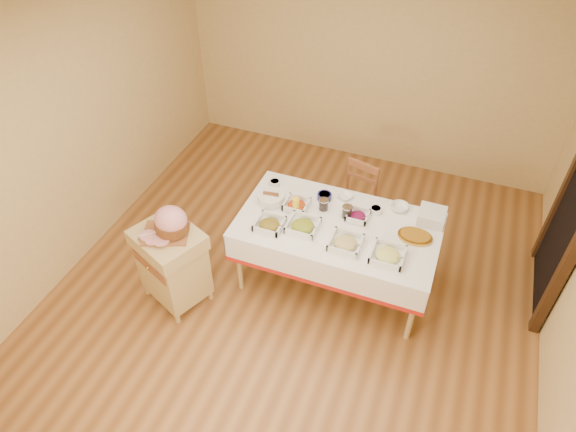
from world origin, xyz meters
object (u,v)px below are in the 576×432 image
Objects in this scene: dining_table at (337,237)px; butcher_cart at (172,262)px; bread_basket at (271,198)px; plate_stack at (432,216)px; dining_chair at (354,201)px; ham_on_board at (170,223)px; preserve_jar_left at (324,205)px; preserve_jar_right at (347,212)px; brass_platter at (415,236)px; mustard_bottle at (296,205)px.

butcher_cart is at bearing -151.33° from dining_table.
plate_stack reaches higher than bread_basket.
bread_basket is at bearing 50.59° from butcher_cart.
bread_basket reaches higher than dining_chair.
preserve_jar_left is (1.11, 0.85, -0.13)m from ham_on_board.
butcher_cart reaches higher than dining_table.
dining_table is 0.25m from preserve_jar_right.
preserve_jar_right reaches higher than bread_basket.
plate_stack is at bearing 23.93° from dining_table.
preserve_jar_left is 0.87m from brass_platter.
ham_on_board is at bearing -158.66° from brass_platter.
preserve_jar_right is at bearing 175.44° from brass_platter.
ham_on_board is 0.99m from bread_basket.
preserve_jar_left is at bearing 175.05° from brass_platter.
butcher_cart is 0.97× the size of dining_chair.
mustard_bottle is (0.88, 0.72, -0.10)m from ham_on_board.
mustard_bottle is at bearing -9.67° from bread_basket.
ham_on_board is at bearing -142.54° from preserve_jar_left.
brass_platter is (0.64, -0.05, -0.04)m from preserve_jar_right.
bread_basket is (-0.68, 0.06, 0.21)m from dining_table.
preserve_jar_left reaches higher than bread_basket.
preserve_jar_left is 0.50m from bread_basket.
brass_platter is at bearing -109.15° from plate_stack.
dining_table is 2.20× the size of butcher_cart.
ham_on_board is at bearing -148.41° from preserve_jar_right.
bread_basket reaches higher than brass_platter.
brass_platter is at bearing -43.13° from dining_chair.
dining_chair is at bearing 45.77° from bread_basket.
plate_stack reaches higher than dining_chair.
mustard_bottle is (-0.46, -0.11, 0.03)m from preserve_jar_right.
preserve_jar_right reaches higher than butcher_cart.
ham_on_board reaches higher than dining_table.
ham_on_board reaches higher than dining_chair.
mustard_bottle reaches higher than bread_basket.
dining_chair is at bearing 92.27° from dining_table.
butcher_cart is 0.48m from ham_on_board.
plate_stack is (1.46, 0.28, 0.01)m from bread_basket.
ham_on_board is 1.14m from mustard_bottle.
butcher_cart is 2.69× the size of brass_platter.
bread_basket is at bearing -134.23° from dining_chair.
ham_on_board reaches higher than bread_basket.
brass_platter is at bearing 0.36° from bread_basket.
butcher_cart is at bearing -158.26° from brass_platter.
bread_basket is 1.37m from brass_platter.
mustard_bottle is 0.82× the size of plate_stack.
plate_stack is at bearing 15.24° from mustard_bottle.
preserve_jar_left is 0.46× the size of bread_basket.
butcher_cart is at bearing -141.90° from ham_on_board.
preserve_jar_right is (0.07, -0.61, 0.37)m from dining_chair.
bread_basket is (-0.73, -0.06, -0.01)m from preserve_jar_right.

